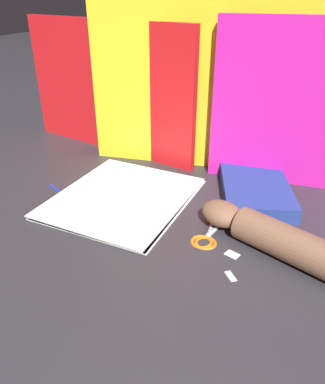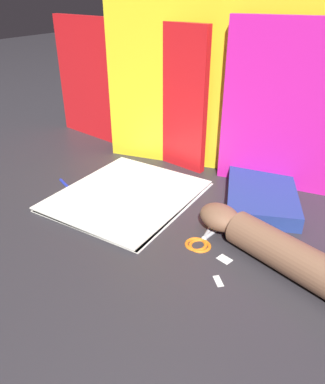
{
  "view_description": "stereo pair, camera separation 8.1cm",
  "coord_description": "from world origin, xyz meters",
  "px_view_note": "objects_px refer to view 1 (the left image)",
  "views": [
    {
      "loc": [
        0.35,
        -0.59,
        0.45
      ],
      "look_at": [
        0.04,
        0.05,
        0.06
      ],
      "focal_mm": 35.0,
      "sensor_mm": 36.0,
      "label": 1
    },
    {
      "loc": [
        0.42,
        -0.55,
        0.45
      ],
      "look_at": [
        0.04,
        0.05,
        0.06
      ],
      "focal_mm": 35.0,
      "sensor_mm": 36.0,
      "label": 2
    }
  ],
  "objects_px": {
    "hand_forearm": "(278,239)",
    "paper_stack": "(123,197)",
    "book_closed": "(255,190)",
    "scissors": "(210,232)"
  },
  "relations": [
    {
      "from": "hand_forearm",
      "to": "paper_stack",
      "type": "bearing_deg",
      "value": 171.23
    },
    {
      "from": "paper_stack",
      "to": "hand_forearm",
      "type": "bearing_deg",
      "value": -8.77
    },
    {
      "from": "paper_stack",
      "to": "hand_forearm",
      "type": "distance_m",
      "value": 0.38
    },
    {
      "from": "book_closed",
      "to": "hand_forearm",
      "type": "height_order",
      "value": "hand_forearm"
    },
    {
      "from": "scissors",
      "to": "hand_forearm",
      "type": "height_order",
      "value": "hand_forearm"
    },
    {
      "from": "paper_stack",
      "to": "hand_forearm",
      "type": "xyz_separation_m",
      "value": [
        0.37,
        -0.06,
        0.03
      ]
    },
    {
      "from": "book_closed",
      "to": "paper_stack",
      "type": "bearing_deg",
      "value": -152.38
    },
    {
      "from": "paper_stack",
      "to": "scissors",
      "type": "distance_m",
      "value": 0.24
    },
    {
      "from": "paper_stack",
      "to": "scissors",
      "type": "height_order",
      "value": "scissors"
    },
    {
      "from": "scissors",
      "to": "hand_forearm",
      "type": "xyz_separation_m",
      "value": [
        0.14,
        -0.01,
        0.03
      ]
    }
  ]
}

